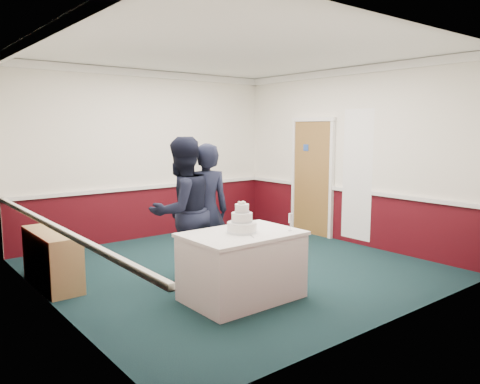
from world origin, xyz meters
TOP-DOWN VIEW (x-y plane):
  - ground at (0.00, 0.00)m, footprint 5.00×5.00m
  - room_shell at (0.08, 0.61)m, footprint 5.00×5.00m
  - sideboard at (-2.28, 0.82)m, footprint 0.41×1.20m
  - cake_table at (-0.69, -1.03)m, footprint 1.32×0.92m
  - wedding_cake at (-0.69, -1.03)m, footprint 0.35×0.35m
  - cake_knife at (-0.72, -1.23)m, footprint 0.11×0.21m
  - champagne_flute at (-0.19, -1.31)m, footprint 0.05×0.05m
  - person_man at (-0.95, -0.14)m, footprint 0.98×0.80m
  - person_woman at (-0.57, -0.10)m, footprint 0.75×0.61m

SIDE VIEW (x-z plane):
  - ground at x=0.00m, z-range 0.00..0.00m
  - sideboard at x=-2.28m, z-range 0.00..0.70m
  - cake_table at x=-0.69m, z-range 0.01..0.80m
  - cake_knife at x=-0.72m, z-range 0.79..0.79m
  - person_woman at x=-0.57m, z-range 0.00..1.79m
  - wedding_cake at x=-0.69m, z-range 0.72..1.08m
  - champagne_flute at x=-0.19m, z-range 0.83..1.03m
  - person_man at x=-0.95m, z-range 0.00..1.88m
  - room_shell at x=0.08m, z-range 0.47..3.47m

